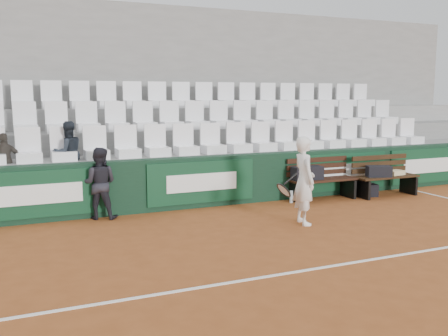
# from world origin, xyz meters

# --- Properties ---
(ground) EXTENTS (80.00, 80.00, 0.00)m
(ground) POSITION_xyz_m (0.00, 0.00, 0.00)
(ground) COLOR #944B21
(ground) RESTS_ON ground
(court_baseline) EXTENTS (18.00, 0.06, 0.01)m
(court_baseline) POSITION_xyz_m (0.00, 0.00, 0.00)
(court_baseline) COLOR white
(court_baseline) RESTS_ON ground
(back_barrier) EXTENTS (18.00, 0.34, 1.00)m
(back_barrier) POSITION_xyz_m (0.07, 3.99, 0.50)
(back_barrier) COLOR #10311E
(back_barrier) RESTS_ON ground
(grandstand_tier_front) EXTENTS (18.00, 0.95, 1.00)m
(grandstand_tier_front) POSITION_xyz_m (0.00, 4.62, 0.50)
(grandstand_tier_front) COLOR gray
(grandstand_tier_front) RESTS_ON ground
(grandstand_tier_mid) EXTENTS (18.00, 0.95, 1.45)m
(grandstand_tier_mid) POSITION_xyz_m (0.00, 5.58, 0.72)
(grandstand_tier_mid) COLOR gray
(grandstand_tier_mid) RESTS_ON ground
(grandstand_tier_back) EXTENTS (18.00, 0.95, 1.90)m
(grandstand_tier_back) POSITION_xyz_m (0.00, 6.53, 0.95)
(grandstand_tier_back) COLOR #969593
(grandstand_tier_back) RESTS_ON ground
(grandstand_rear_wall) EXTENTS (18.00, 0.30, 4.40)m
(grandstand_rear_wall) POSITION_xyz_m (0.00, 7.15, 2.20)
(grandstand_rear_wall) COLOR gray
(grandstand_rear_wall) RESTS_ON ground
(seat_row_front) EXTENTS (11.90, 0.44, 0.63)m
(seat_row_front) POSITION_xyz_m (0.00, 4.45, 1.31)
(seat_row_front) COLOR white
(seat_row_front) RESTS_ON grandstand_tier_front
(seat_row_mid) EXTENTS (11.90, 0.44, 0.63)m
(seat_row_mid) POSITION_xyz_m (0.00, 5.40, 1.77)
(seat_row_mid) COLOR white
(seat_row_mid) RESTS_ON grandstand_tier_mid
(seat_row_back) EXTENTS (11.90, 0.44, 0.63)m
(seat_row_back) POSITION_xyz_m (0.00, 6.35, 2.21)
(seat_row_back) COLOR white
(seat_row_back) RESTS_ON grandstand_tier_back
(bench_left) EXTENTS (1.50, 0.56, 0.45)m
(bench_left) POSITION_xyz_m (2.45, 3.55, 0.23)
(bench_left) COLOR black
(bench_left) RESTS_ON ground
(bench_right) EXTENTS (1.50, 0.56, 0.45)m
(bench_right) POSITION_xyz_m (3.96, 3.34, 0.23)
(bench_right) COLOR #301D0E
(bench_right) RESTS_ON ground
(sports_bag_left) EXTENTS (0.65, 0.29, 0.28)m
(sports_bag_left) POSITION_xyz_m (2.07, 3.59, 0.59)
(sports_bag_left) COLOR black
(sports_bag_left) RESTS_ON bench_left
(sports_bag_right) EXTENTS (0.57, 0.40, 0.24)m
(sports_bag_right) POSITION_xyz_m (3.70, 3.30, 0.57)
(sports_bag_right) COLOR black
(sports_bag_right) RESTS_ON bench_right
(towel) EXTENTS (0.38, 0.29, 0.10)m
(towel) POSITION_xyz_m (4.23, 3.37, 0.50)
(towel) COLOR beige
(towel) RESTS_ON bench_right
(sports_bag_ground) EXTENTS (0.50, 0.38, 0.27)m
(sports_bag_ground) POSITION_xyz_m (3.54, 3.48, 0.14)
(sports_bag_ground) COLOR black
(sports_bag_ground) RESTS_ON ground
(water_bottle_near) EXTENTS (0.07, 0.07, 0.25)m
(water_bottle_near) POSITION_xyz_m (1.67, 3.56, 0.13)
(water_bottle_near) COLOR silver
(water_bottle_near) RESTS_ON ground
(water_bottle_far) EXTENTS (0.06, 0.06, 0.23)m
(water_bottle_far) POSITION_xyz_m (3.50, 3.38, 0.12)
(water_bottle_far) COLOR silver
(water_bottle_far) RESTS_ON ground
(tennis_player) EXTENTS (0.72, 0.60, 1.52)m
(tennis_player) POSITION_xyz_m (0.98, 2.01, 0.76)
(tennis_player) COLOR white
(tennis_player) RESTS_ON ground
(ball_kid) EXTENTS (0.77, 0.69, 1.29)m
(ball_kid) POSITION_xyz_m (-2.18, 3.78, 0.64)
(ball_kid) COLOR black
(ball_kid) RESTS_ON ground
(spectator_b) EXTENTS (0.59, 0.26, 0.99)m
(spectator_b) POSITION_xyz_m (-3.70, 4.50, 1.50)
(spectator_b) COLOR #35302A
(spectator_b) RESTS_ON grandstand_tier_front
(spectator_c) EXTENTS (0.66, 0.57, 1.18)m
(spectator_c) POSITION_xyz_m (-2.61, 4.50, 1.59)
(spectator_c) COLOR #1C222B
(spectator_c) RESTS_ON grandstand_tier_front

